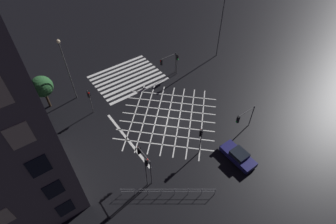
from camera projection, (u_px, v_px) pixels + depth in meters
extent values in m
plane|color=black|center=(168.00, 118.00, 33.15)|extent=(200.00, 200.00, 0.00)
cube|color=silver|center=(141.00, 91.00, 36.84)|extent=(9.74, 0.50, 0.01)
cube|color=silver|center=(137.00, 87.00, 37.35)|extent=(9.74, 0.50, 0.01)
cube|color=silver|center=(134.00, 84.00, 37.86)|extent=(9.74, 0.50, 0.01)
cube|color=silver|center=(131.00, 81.00, 38.37)|extent=(9.74, 0.50, 0.01)
cube|color=silver|center=(128.00, 78.00, 38.88)|extent=(9.74, 0.50, 0.01)
cube|color=silver|center=(125.00, 75.00, 39.39)|extent=(9.74, 0.50, 0.01)
cube|color=silver|center=(122.00, 72.00, 39.90)|extent=(9.74, 0.50, 0.01)
cube|color=silver|center=(119.00, 69.00, 40.41)|extent=(9.74, 0.50, 0.01)
cube|color=silver|center=(116.00, 66.00, 40.92)|extent=(9.74, 0.50, 0.01)
cube|color=silver|center=(135.00, 114.00, 33.61)|extent=(8.51, 8.51, 0.01)
cube|color=silver|center=(173.00, 95.00, 36.15)|extent=(8.51, 8.51, 0.01)
cube|color=silver|center=(146.00, 115.00, 33.46)|extent=(8.51, 8.51, 0.01)
cube|color=silver|center=(171.00, 102.00, 35.15)|extent=(8.51, 8.51, 0.01)
cube|color=silver|center=(157.00, 116.00, 33.31)|extent=(8.51, 8.51, 0.01)
cube|color=silver|center=(170.00, 110.00, 34.15)|extent=(8.51, 8.51, 0.01)
cube|color=silver|center=(168.00, 118.00, 33.15)|extent=(8.51, 8.51, 0.01)
cube|color=silver|center=(168.00, 118.00, 33.15)|extent=(8.51, 8.51, 0.01)
cube|color=silver|center=(179.00, 119.00, 33.00)|extent=(8.51, 8.51, 0.01)
cube|color=silver|center=(166.00, 126.00, 32.15)|extent=(8.51, 8.51, 0.01)
cube|color=silver|center=(191.00, 120.00, 32.84)|extent=(8.51, 8.51, 0.01)
cube|color=silver|center=(164.00, 135.00, 31.15)|extent=(8.51, 8.51, 0.01)
cube|color=silver|center=(202.00, 121.00, 32.69)|extent=(8.51, 8.51, 0.01)
cube|color=silver|center=(162.00, 145.00, 30.15)|extent=(8.51, 8.51, 0.01)
cube|color=silver|center=(127.00, 139.00, 30.70)|extent=(0.30, 9.74, 0.01)
cube|color=black|center=(66.00, 208.00, 22.76)|extent=(1.40, 0.06, 1.80)
cube|color=beige|center=(1.00, 219.00, 18.83)|extent=(1.40, 0.06, 1.80)
cube|color=black|center=(54.00, 190.00, 20.41)|extent=(1.40, 0.06, 1.80)
cube|color=black|center=(39.00, 166.00, 18.07)|extent=(1.40, 0.06, 1.80)
cube|color=beige|center=(20.00, 136.00, 15.72)|extent=(1.40, 0.06, 1.80)
cylinder|color=#424244|center=(177.00, 64.00, 38.33)|extent=(0.11, 0.11, 3.51)
cube|color=black|center=(178.00, 57.00, 37.36)|extent=(0.28, 0.16, 0.90)
sphere|color=black|center=(178.00, 56.00, 37.08)|extent=(0.18, 0.18, 0.18)
sphere|color=black|center=(178.00, 58.00, 37.29)|extent=(0.18, 0.18, 0.18)
sphere|color=green|center=(178.00, 59.00, 37.51)|extent=(0.18, 0.18, 0.18)
cube|color=black|center=(177.00, 57.00, 37.41)|extent=(0.36, 0.02, 0.98)
cylinder|color=#424244|center=(146.00, 173.00, 24.99)|extent=(0.11, 0.11, 4.41)
cube|color=black|center=(146.00, 162.00, 23.84)|extent=(0.16, 0.28, 0.90)
sphere|color=red|center=(147.00, 160.00, 23.67)|extent=(0.18, 0.18, 0.18)
sphere|color=black|center=(147.00, 162.00, 23.88)|extent=(0.18, 0.18, 0.18)
sphere|color=black|center=(148.00, 163.00, 24.10)|extent=(0.18, 0.18, 0.18)
cube|color=black|center=(145.00, 163.00, 23.80)|extent=(0.02, 0.36, 0.98)
cylinder|color=#424244|center=(91.00, 102.00, 32.57)|extent=(0.11, 0.11, 3.63)
cube|color=black|center=(89.00, 94.00, 31.55)|extent=(0.28, 0.16, 0.90)
sphere|color=red|center=(89.00, 93.00, 31.28)|extent=(0.18, 0.18, 0.18)
sphere|color=black|center=(89.00, 95.00, 31.49)|extent=(0.18, 0.18, 0.18)
sphere|color=black|center=(90.00, 97.00, 31.70)|extent=(0.18, 0.18, 0.18)
cube|color=black|center=(89.00, 94.00, 31.60)|extent=(0.36, 0.02, 0.98)
cylinder|color=#424244|center=(151.00, 173.00, 25.32)|extent=(0.11, 0.11, 3.90)
cylinder|color=#424244|center=(144.00, 155.00, 24.62)|extent=(0.09, 2.04, 0.09)
cube|color=black|center=(139.00, 150.00, 25.52)|extent=(0.28, 0.16, 0.90)
sphere|color=red|center=(138.00, 148.00, 25.37)|extent=(0.18, 0.18, 0.18)
sphere|color=black|center=(138.00, 150.00, 25.58)|extent=(0.18, 0.18, 0.18)
sphere|color=black|center=(138.00, 151.00, 25.79)|extent=(0.18, 0.18, 0.18)
cube|color=black|center=(139.00, 151.00, 25.47)|extent=(0.36, 0.02, 0.98)
cylinder|color=#424244|center=(175.00, 63.00, 38.66)|extent=(0.11, 0.11, 3.42)
cylinder|color=#424244|center=(168.00, 56.00, 37.02)|extent=(2.58, 0.09, 0.09)
cube|color=black|center=(161.00, 62.00, 36.80)|extent=(0.16, 0.28, 0.90)
sphere|color=red|center=(160.00, 61.00, 36.54)|extent=(0.18, 0.18, 0.18)
sphere|color=black|center=(160.00, 63.00, 36.76)|extent=(0.18, 0.18, 0.18)
sphere|color=black|center=(160.00, 64.00, 36.97)|extent=(0.18, 0.18, 0.18)
cube|color=black|center=(162.00, 62.00, 36.84)|extent=(0.02, 0.36, 0.98)
cylinder|color=#424244|center=(200.00, 142.00, 28.02)|extent=(0.11, 0.11, 3.78)
cube|color=black|center=(201.00, 133.00, 27.11)|extent=(0.28, 0.16, 0.90)
sphere|color=red|center=(200.00, 130.00, 26.96)|extent=(0.18, 0.18, 0.18)
sphere|color=black|center=(200.00, 132.00, 27.17)|extent=(0.18, 0.18, 0.18)
sphere|color=black|center=(200.00, 134.00, 27.38)|extent=(0.18, 0.18, 0.18)
cube|color=black|center=(201.00, 133.00, 27.06)|extent=(0.36, 0.02, 0.98)
cylinder|color=#424244|center=(252.00, 116.00, 31.08)|extent=(0.11, 0.11, 3.28)
cylinder|color=#424244|center=(247.00, 112.00, 29.47)|extent=(2.65, 0.09, 0.09)
cube|color=black|center=(238.00, 120.00, 29.24)|extent=(0.16, 0.28, 0.90)
sphere|color=black|center=(238.00, 118.00, 28.98)|extent=(0.18, 0.18, 0.18)
sphere|color=black|center=(237.00, 120.00, 29.20)|extent=(0.18, 0.18, 0.18)
sphere|color=green|center=(237.00, 122.00, 29.41)|extent=(0.18, 0.18, 0.18)
cube|color=black|center=(238.00, 119.00, 29.28)|extent=(0.02, 0.36, 0.98)
cylinder|color=#424244|center=(220.00, 29.00, 39.73)|extent=(0.14, 0.14, 9.28)
cylinder|color=#424244|center=(69.00, 72.00, 32.81)|extent=(0.14, 0.14, 8.45)
sphere|color=#F9E0B2|center=(58.00, 41.00, 29.71)|extent=(0.44, 0.44, 0.44)
cylinder|color=#38281C|center=(48.00, 99.00, 33.81)|extent=(0.31, 0.31, 2.33)
sphere|color=#235128|center=(42.00, 87.00, 32.27)|extent=(2.68, 2.68, 2.68)
cube|color=#191951|center=(238.00, 156.00, 28.42)|extent=(1.71, 4.06, 0.60)
cube|color=black|center=(239.00, 154.00, 27.99)|extent=(1.50, 1.71, 0.45)
sphere|color=white|center=(221.00, 147.00, 29.36)|extent=(0.16, 0.16, 0.16)
sphere|color=white|center=(228.00, 143.00, 29.80)|extent=(0.16, 0.16, 0.16)
cylinder|color=black|center=(224.00, 153.00, 28.95)|extent=(0.20, 0.62, 0.62)
cylinder|color=black|center=(234.00, 147.00, 29.56)|extent=(0.20, 0.62, 0.62)
cylinder|color=black|center=(242.00, 169.00, 27.53)|extent=(0.20, 0.62, 0.62)
cylinder|color=black|center=(251.00, 162.00, 28.13)|extent=(0.20, 0.62, 0.62)
cylinder|color=gray|center=(121.00, 192.00, 25.46)|extent=(0.05, 0.05, 1.05)
cylinder|color=gray|center=(134.00, 192.00, 25.46)|extent=(0.05, 0.05, 1.05)
cylinder|color=gray|center=(148.00, 192.00, 25.46)|extent=(0.05, 0.05, 1.05)
cylinder|color=gray|center=(161.00, 192.00, 25.46)|extent=(0.05, 0.05, 1.05)
cylinder|color=gray|center=(175.00, 192.00, 25.46)|extent=(0.05, 0.05, 1.05)
cylinder|color=gray|center=(188.00, 192.00, 25.46)|extent=(0.05, 0.05, 1.05)
cylinder|color=gray|center=(202.00, 192.00, 25.46)|extent=(0.05, 0.05, 1.05)
cylinder|color=gray|center=(215.00, 192.00, 25.46)|extent=(0.05, 0.05, 1.05)
cylinder|color=gray|center=(168.00, 189.00, 25.11)|extent=(7.42, 5.45, 0.04)
cylinder|color=gray|center=(168.00, 191.00, 25.42)|extent=(7.42, 5.45, 0.04)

